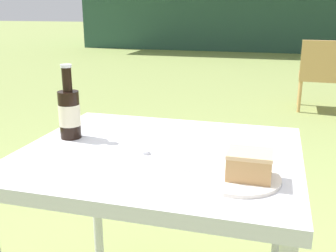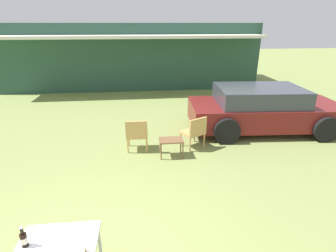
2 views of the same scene
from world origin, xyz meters
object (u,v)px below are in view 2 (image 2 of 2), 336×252
at_px(patio_table, 57,252).
at_px(wicker_chair_cushioned, 137,133).
at_px(cola_bottle_near, 24,239).
at_px(wicker_chair_plain, 195,131).
at_px(garden_side_table, 171,142).
at_px(parked_car, 263,109).

bearing_deg(patio_table, wicker_chair_cushioned, 77.09).
bearing_deg(cola_bottle_near, patio_table, -7.41).
bearing_deg(wicker_chair_plain, garden_side_table, 3.17).
bearing_deg(cola_bottle_near, wicker_chair_cushioned, 72.17).
relative_size(wicker_chair_plain, cola_bottle_near, 3.29).
distance_m(garden_side_table, patio_table, 3.65).
distance_m(parked_car, cola_bottle_near, 6.63).
bearing_deg(parked_car, garden_side_table, -150.53).
relative_size(wicker_chair_cushioned, garden_side_table, 1.47).
relative_size(parked_car, cola_bottle_near, 17.63).
xyz_separation_m(parked_car, patio_table, (-4.46, -4.63, 0.02)).
xyz_separation_m(wicker_chair_cushioned, cola_bottle_near, (-1.16, -3.61, 0.36)).
relative_size(garden_side_table, cola_bottle_near, 2.24).
bearing_deg(patio_table, cola_bottle_near, 172.59).
xyz_separation_m(wicker_chair_cushioned, patio_table, (-0.84, -3.65, 0.20)).
distance_m(wicker_chair_cushioned, garden_side_table, 0.89).
distance_m(garden_side_table, cola_bottle_near, 3.79).
relative_size(parked_car, patio_table, 5.15).
relative_size(wicker_chair_cushioned, patio_table, 0.96).
height_order(wicker_chair_plain, garden_side_table, wicker_chair_plain).
distance_m(parked_car, wicker_chair_plain, 2.42).
relative_size(garden_side_table, patio_table, 0.65).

